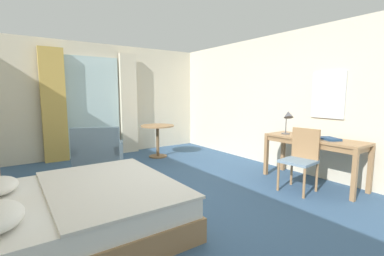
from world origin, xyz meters
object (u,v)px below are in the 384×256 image
closed_book (330,139)px  round_cafe_table (158,133)px  writing_desk (314,143)px  armchair_by_window (99,155)px  desk_chair (301,156)px  desk_lamp (288,117)px  bed (73,210)px

closed_book → round_cafe_table: closed_book is taller
writing_desk → armchair_by_window: armchair_by_window is taller
desk_chair → round_cafe_table: 3.23m
desk_lamp → closed_book: size_ratio=1.47×
desk_lamp → armchair_by_window: bearing=141.0°
writing_desk → closed_book: 0.27m
desk_chair → closed_book: size_ratio=3.05×
bed → round_cafe_table: bed is taller
armchair_by_window → round_cafe_table: (1.49, 0.55, 0.21)m
round_cafe_table → desk_lamp: bearing=-67.4°
armchair_by_window → desk_chair: bearing=-48.8°
writing_desk → closed_book: bearing=-88.3°
writing_desk → armchair_by_window: size_ratio=1.52×
writing_desk → round_cafe_table: writing_desk is taller
closed_book → round_cafe_table: size_ratio=0.41×
writing_desk → desk_chair: (-0.44, -0.07, -0.14)m
desk_lamp → closed_book: 0.74m
bed → armchair_by_window: size_ratio=1.95×
bed → armchair_by_window: bearing=67.5°
desk_chair → closed_book: (0.45, -0.18, 0.24)m
writing_desk → armchair_by_window: 3.71m
desk_lamp → writing_desk: bearing=-74.3°
round_cafe_table → armchair_by_window: bearing=-159.7°
desk_lamp → armchair_by_window: desk_lamp is taller
bed → round_cafe_table: bearing=47.9°
bed → armchair_by_window: bed is taller
writing_desk → round_cafe_table: 3.30m
writing_desk → armchair_by_window: bearing=137.1°
closed_book → desk_lamp: bearing=127.0°
writing_desk → desk_lamp: (-0.12, 0.42, 0.40)m
desk_lamp → desk_chair: bearing=-123.6°
desk_chair → round_cafe_table: bearing=103.9°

